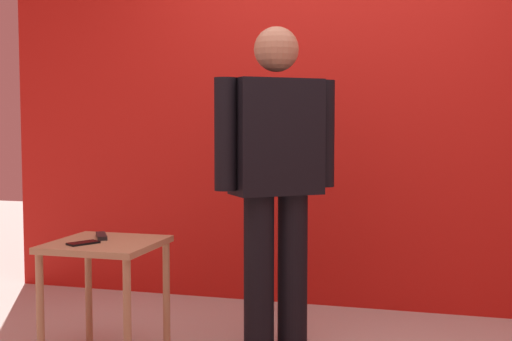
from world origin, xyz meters
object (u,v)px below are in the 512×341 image
Objects in this scene: standing_person at (276,172)px; tv_remote at (101,236)px; side_table at (106,262)px; cell_phone at (83,243)px.

tv_remote is (-0.81, -0.30, -0.31)m from standing_person.
standing_person is 2.74× the size of side_table.
tv_remote reaches higher than side_table.
standing_person is 11.41× the size of cell_phone.
standing_person is 0.92m from tv_remote.
tv_remote is at bearing 120.57° from cell_phone.
cell_phone is at bearing -122.87° from tv_remote.
side_table is (-0.75, -0.37, -0.42)m from standing_person.
tv_remote is (-0.06, 0.08, 0.11)m from side_table.
tv_remote is at bearing -160.06° from standing_person.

